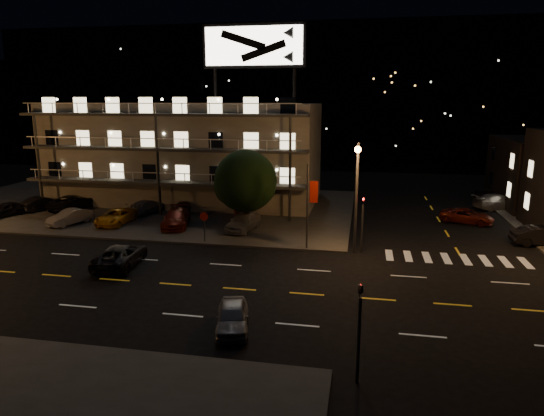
% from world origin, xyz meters
% --- Properties ---
extents(ground, '(140.00, 140.00, 0.00)m').
position_xyz_m(ground, '(0.00, 0.00, 0.00)').
color(ground, black).
rests_on(ground, ground).
extents(curb_nw, '(44.00, 24.00, 0.15)m').
position_xyz_m(curb_nw, '(-14.00, 20.00, 0.07)').
color(curb_nw, '#353532').
rests_on(curb_nw, ground).
extents(motel, '(28.00, 13.80, 18.10)m').
position_xyz_m(motel, '(-9.94, 23.88, 5.34)').
color(motel, gray).
rests_on(motel, ground).
extents(hill_backdrop, '(120.00, 25.00, 24.00)m').
position_xyz_m(hill_backdrop, '(-5.94, 68.78, 11.55)').
color(hill_backdrop, black).
rests_on(hill_backdrop, ground).
extents(streetlight_nc, '(0.44, 1.92, 8.00)m').
position_xyz_m(streetlight_nc, '(8.50, 7.94, 4.96)').
color(streetlight_nc, '#2D2D30').
rests_on(streetlight_nc, ground).
extents(signal_nw, '(0.20, 0.27, 4.60)m').
position_xyz_m(signal_nw, '(9.00, 8.50, 2.57)').
color(signal_nw, '#2D2D30').
rests_on(signal_nw, ground).
extents(signal_sw, '(0.20, 0.27, 4.60)m').
position_xyz_m(signal_sw, '(9.00, -8.50, 2.57)').
color(signal_sw, '#2D2D30').
rests_on(signal_sw, ground).
extents(banner_north, '(0.83, 0.16, 6.40)m').
position_xyz_m(banner_north, '(5.09, 8.40, 3.43)').
color(banner_north, '#2D2D30').
rests_on(banner_north, ground).
extents(stop_sign, '(0.91, 0.11, 2.61)m').
position_xyz_m(stop_sign, '(-3.00, 8.57, 1.71)').
color(stop_sign, '#2D2D30').
rests_on(stop_sign, ground).
extents(tree, '(5.39, 5.19, 6.79)m').
position_xyz_m(tree, '(-0.69, 12.48, 4.19)').
color(tree, black).
rests_on(tree, curb_nw).
extents(lot_car_0, '(2.92, 4.21, 1.33)m').
position_xyz_m(lot_car_0, '(-24.17, 13.08, 0.82)').
color(lot_car_0, black).
rests_on(lot_car_0, curb_nw).
extents(lot_car_1, '(2.80, 4.25, 1.32)m').
position_xyz_m(lot_car_1, '(-16.37, 11.42, 0.81)').
color(lot_car_1, gray).
rests_on(lot_car_1, curb_nw).
extents(lot_car_2, '(2.32, 4.77, 1.31)m').
position_xyz_m(lot_car_2, '(-12.45, 12.30, 0.80)').
color(lot_car_2, orange).
rests_on(lot_car_2, curb_nw).
extents(lot_car_3, '(3.21, 5.47, 1.49)m').
position_xyz_m(lot_car_3, '(-6.88, 12.50, 0.89)').
color(lot_car_3, '#62190E').
rests_on(lot_car_3, curb_nw).
extents(lot_car_4, '(2.52, 4.74, 1.53)m').
position_xyz_m(lot_car_4, '(-0.87, 12.35, 0.92)').
color(lot_car_4, gray).
rests_on(lot_car_4, curb_nw).
extents(lot_car_5, '(2.98, 4.37, 1.36)m').
position_xyz_m(lot_car_5, '(-22.45, 16.10, 0.83)').
color(lot_car_5, black).
rests_on(lot_car_5, curb_nw).
extents(lot_car_6, '(3.36, 5.67, 1.48)m').
position_xyz_m(lot_car_6, '(-19.49, 16.87, 0.89)').
color(lot_car_6, black).
rests_on(lot_car_6, curb_nw).
extents(lot_car_7, '(2.99, 4.83, 1.31)m').
position_xyz_m(lot_car_7, '(-11.52, 16.82, 0.80)').
color(lot_car_7, gray).
rests_on(lot_car_7, curb_nw).
extents(lot_car_8, '(2.18, 3.80, 1.22)m').
position_xyz_m(lot_car_8, '(-8.14, 17.50, 0.76)').
color(lot_car_8, black).
rests_on(lot_car_8, curb_nw).
extents(lot_car_9, '(2.53, 4.16, 1.30)m').
position_xyz_m(lot_car_9, '(-1.92, 16.08, 0.80)').
color(lot_car_9, '#62190E').
rests_on(lot_car_9, curb_nw).
extents(side_car_0, '(4.54, 1.93, 1.46)m').
position_xyz_m(side_car_0, '(22.55, 12.84, 0.73)').
color(side_car_0, black).
rests_on(side_car_0, ground).
extents(side_car_1, '(5.06, 3.47, 1.28)m').
position_xyz_m(side_car_1, '(18.28, 19.06, 0.64)').
color(side_car_1, '#62190E').
rests_on(side_car_1, ground).
extents(side_car_2, '(5.73, 3.99, 1.54)m').
position_xyz_m(side_car_2, '(22.62, 25.67, 0.77)').
color(side_car_2, gray).
rests_on(side_car_2, ground).
extents(side_car_3, '(4.34, 3.04, 1.37)m').
position_xyz_m(side_car_3, '(23.07, 29.77, 0.69)').
color(side_car_3, black).
rests_on(side_car_3, ground).
extents(road_car_east, '(2.40, 4.11, 1.31)m').
position_xyz_m(road_car_east, '(2.95, -4.99, 0.66)').
color(road_car_east, gray).
rests_on(road_car_east, ground).
extents(road_car_west, '(2.91, 5.41, 1.44)m').
position_xyz_m(road_car_west, '(-6.86, 2.50, 0.72)').
color(road_car_west, black).
rests_on(road_car_west, ground).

